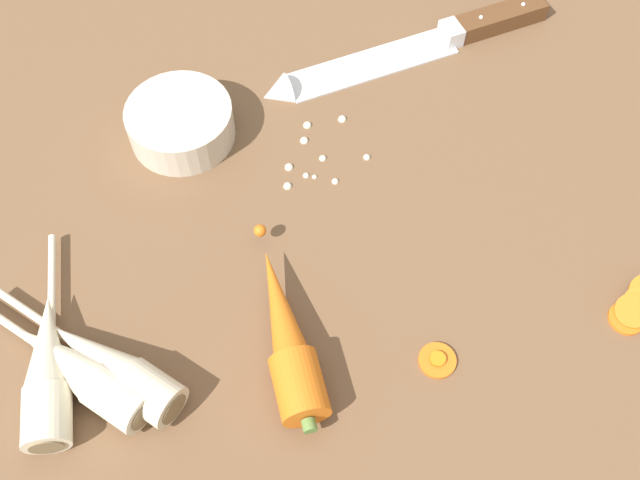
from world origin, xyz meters
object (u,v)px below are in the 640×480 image
Objects in this scene: prep_bowl at (180,122)px; parsnip_front at (112,367)px; carrot_slice_stray_near at (438,360)px; chefs_knife at (405,50)px; parsnip_mid_left at (78,370)px; whole_carrot at (287,337)px; parsnip_mid_right at (47,367)px.

parsnip_front is at bearing -110.54° from prep_bowl.
parsnip_front is at bearing 168.90° from carrot_slice_stray_near.
carrot_slice_stray_near is at bearing -102.91° from chefs_knife.
parsnip_mid_left is at bearing -116.22° from prep_bowl.
chefs_knife is 38.04cm from whole_carrot.
parsnip_mid_left reaches higher than chefs_knife.
whole_carrot reaches higher than prep_bowl.
prep_bowl is at bearing 101.96° from whole_carrot.
prep_bowl is at bearing 120.42° from carrot_slice_stray_near.
whole_carrot reaches higher than parsnip_front.
parsnip_front is (-14.97, 0.91, -0.12)cm from whole_carrot.
parsnip_mid_right is at bearing 160.83° from parsnip_mid_left.
chefs_knife is 47.28cm from parsnip_front.
prep_bowl is (-26.27, -5.76, 1.50)cm from chefs_knife.
chefs_knife reaches higher than carrot_slice_stray_near.
carrot_slice_stray_near is (27.39, -5.37, -1.62)cm from parsnip_front.
carrot_slice_stray_near is (32.67, -6.62, -1.62)cm from parsnip_mid_right.
whole_carrot is 17.80cm from parsnip_mid_left.
carrot_slice_stray_near is (30.17, -5.75, -1.62)cm from parsnip_mid_left.
prep_bowl is (12.22, 24.82, 0.17)cm from parsnip_mid_left.
carrot_slice_stray_near is (12.42, -4.46, -1.74)cm from whole_carrot.
chefs_knife is 1.64× the size of parsnip_mid_right.
parsnip_front and parsnip_mid_left have the same top height.
chefs_knife is 50.64cm from parsnip_mid_right.
parsnip_mid_right is 28.11cm from prep_bowl.
whole_carrot is at bearing -78.04° from prep_bowl.
prep_bowl reaches higher than chefs_knife.
parsnip_front is at bearing 176.53° from whole_carrot.
parsnip_mid_right is at bearing -121.58° from prep_bowl.
chefs_knife is at bearing 38.45° from parsnip_mid_left.
parsnip_mid_left is (-38.50, -30.57, 1.33)cm from chefs_knife.
parsnip_front reaches higher than chefs_knife.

